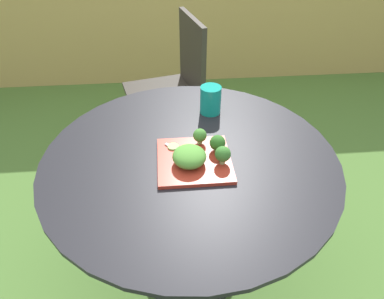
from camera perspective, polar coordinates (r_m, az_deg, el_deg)
The scene contains 12 objects.
ground_plane at distance 1.75m, azimuth -0.26°, elevation -19.68°, with size 12.00×12.00×0.00m, color #4C7533.
bamboo_fence at distance 3.12m, azimuth -3.80°, elevation 22.32°, with size 8.00×0.08×1.26m, color tan.
patio_table at distance 1.35m, azimuth -0.33°, elevation -8.06°, with size 1.06×1.06×0.73m.
patio_chair at distance 2.15m, azimuth -2.82°, elevation 11.82°, with size 0.53×0.53×0.90m.
salad_plate at distance 1.17m, azimuth 0.37°, elevation -1.83°, with size 0.25×0.25×0.01m, color #AD3323.
drinking_glass at distance 1.41m, azimuth 3.16°, elevation 8.21°, with size 0.09×0.09×0.12m.
fork at distance 1.18m, azimuth -1.16°, elevation -0.69°, with size 0.12×0.12×0.00m.
lettuce_mound at distance 1.12m, azimuth -0.45°, elevation -1.19°, with size 0.11×0.12×0.06m, color #519338.
broccoli_floret_0 at distance 1.21m, azimuth 1.34°, elevation 2.40°, with size 0.05×0.05×0.06m.
broccoli_floret_1 at distance 1.13m, azimuth 5.27°, elevation -0.81°, with size 0.05×0.05×0.07m.
broccoli_floret_2 at distance 1.18m, azimuth 4.35°, elevation 1.23°, with size 0.06×0.06×0.06m.
cucumber_slice_0 at distance 1.21m, azimuth -3.22°, elevation 0.51°, with size 0.04×0.04×0.01m, color #8EB766.
Camera 1 is at (-0.07, -0.93, 1.48)m, focal length 31.33 mm.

